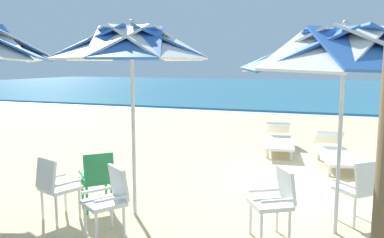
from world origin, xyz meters
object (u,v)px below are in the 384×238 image
at_px(beach_umbrella_1, 132,46).
at_px(plastic_chair_2, 109,197).
at_px(plastic_chair_4, 55,185).
at_px(beach_umbrella_0, 344,51).
at_px(plastic_chair_1, 360,187).
at_px(sun_lounger_1, 335,152).
at_px(plastic_chair_3, 97,177).
at_px(sun_lounger_2, 278,140).
at_px(plastic_chair_0, 275,199).

xyz_separation_m(beach_umbrella_1, plastic_chair_2, (0.05, -0.75, -1.86)).
bearing_deg(plastic_chair_4, plastic_chair_2, -11.25).
xyz_separation_m(beach_umbrella_0, plastic_chair_1, (0.28, 0.43, -1.76)).
relative_size(beach_umbrella_0, plastic_chair_4, 3.03).
bearing_deg(plastic_chair_4, sun_lounger_1, 51.40).
height_order(plastic_chair_1, plastic_chair_3, same).
bearing_deg(sun_lounger_1, beach_umbrella_1, -124.26).
distance_m(plastic_chair_1, plastic_chair_2, 3.26).
distance_m(sun_lounger_1, sun_lounger_2, 1.66).
relative_size(plastic_chair_1, plastic_chair_4, 1.00).
bearing_deg(plastic_chair_2, beach_umbrella_0, 21.98).
bearing_deg(plastic_chair_2, sun_lounger_2, 77.33).
bearing_deg(plastic_chair_2, sun_lounger_1, 60.78).
bearing_deg(plastic_chair_4, plastic_chair_3, 58.01).
distance_m(beach_umbrella_0, sun_lounger_1, 4.07).
height_order(plastic_chair_0, plastic_chair_2, same).
height_order(plastic_chair_1, plastic_chair_4, same).
relative_size(beach_umbrella_0, sun_lounger_2, 1.18).
height_order(plastic_chair_0, sun_lounger_1, plastic_chair_0).
relative_size(beach_umbrella_0, plastic_chair_0, 3.03).
xyz_separation_m(plastic_chair_2, sun_lounger_2, (1.26, 5.61, -0.22)).
xyz_separation_m(plastic_chair_3, sun_lounger_2, (1.89, 4.91, -0.22)).
distance_m(plastic_chair_1, plastic_chair_3, 3.62).
height_order(plastic_chair_2, plastic_chair_4, same).
xyz_separation_m(plastic_chair_4, sun_lounger_1, (3.53, 4.42, -0.22)).
distance_m(plastic_chair_0, plastic_chair_4, 2.90).
xyz_separation_m(plastic_chair_0, plastic_chair_1, (0.98, 0.85, 0.00)).
bearing_deg(sun_lounger_1, plastic_chair_0, -99.42).
relative_size(beach_umbrella_1, plastic_chair_3, 3.11).
height_order(beach_umbrella_1, plastic_chair_3, beach_umbrella_1).
height_order(plastic_chair_2, sun_lounger_1, plastic_chair_2).
relative_size(plastic_chair_0, plastic_chair_2, 1.00).
bearing_deg(plastic_chair_1, plastic_chair_2, -152.84).
xyz_separation_m(beach_umbrella_0, beach_umbrella_1, (-2.67, -0.31, 0.09)).
height_order(plastic_chair_2, sun_lounger_2, plastic_chair_2).
bearing_deg(plastic_chair_3, plastic_chair_2, -48.03).
bearing_deg(beach_umbrella_0, plastic_chair_4, -166.34).
height_order(beach_umbrella_1, sun_lounger_1, beach_umbrella_1).
distance_m(beach_umbrella_1, plastic_chair_2, 2.00).
relative_size(beach_umbrella_0, beach_umbrella_1, 0.97).
height_order(plastic_chair_2, plastic_chair_3, same).
distance_m(beach_umbrella_0, plastic_chair_0, 1.94).
bearing_deg(plastic_chair_1, beach_umbrella_0, -123.38).
distance_m(plastic_chair_3, sun_lounger_2, 5.27).
bearing_deg(plastic_chair_1, plastic_chair_4, -161.36).
height_order(plastic_chair_0, plastic_chair_4, same).
distance_m(plastic_chair_0, sun_lounger_1, 4.03).
height_order(plastic_chair_0, sun_lounger_2, plastic_chair_0).
bearing_deg(plastic_chair_1, plastic_chair_3, -167.43).
relative_size(plastic_chair_0, sun_lounger_1, 0.39).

